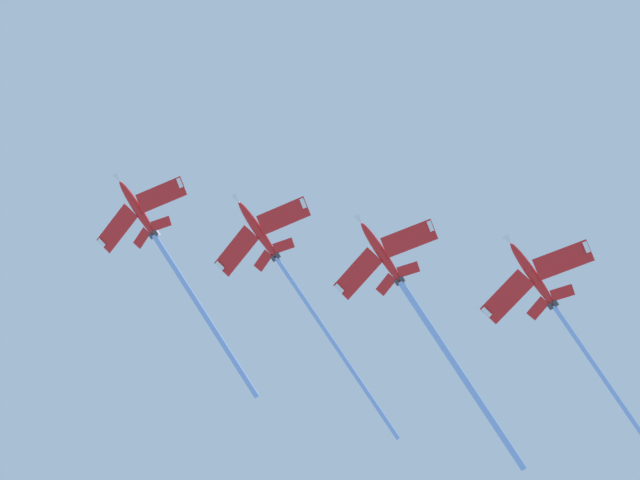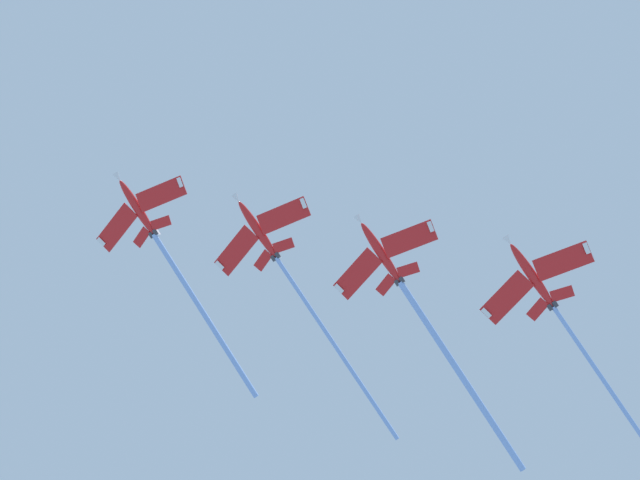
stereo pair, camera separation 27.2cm
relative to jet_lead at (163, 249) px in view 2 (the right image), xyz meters
name	(u,v)px [view 2 (the right image)]	position (x,y,z in m)	size (l,w,h in m)	color
jet_lead	(163,249)	(0.00, 0.00, 0.00)	(20.12, 43.80, 21.35)	red
jet_second	(281,265)	(-17.42, -12.33, -6.44)	(20.11, 46.22, 22.25)	red
jet_third	(417,308)	(-33.88, -28.96, -15.09)	(20.13, 45.22, 22.61)	red
jet_fourth	(557,313)	(-52.96, -39.08, -22.01)	(20.12, 46.09, 23.24)	red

